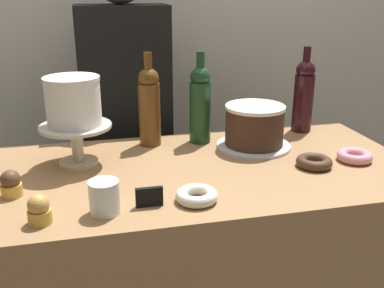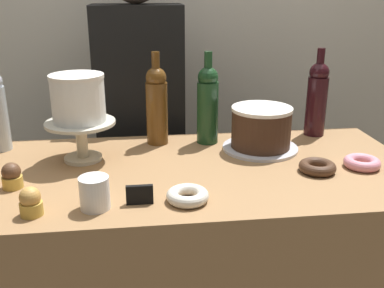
% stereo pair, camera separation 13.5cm
% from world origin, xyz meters
% --- Properties ---
extents(back_wall, '(6.00, 0.05, 2.60)m').
position_xyz_m(back_wall, '(0.00, 0.91, 1.30)').
color(back_wall, beige).
rests_on(back_wall, ground_plane).
extents(cake_stand_pedestal, '(0.22, 0.22, 0.13)m').
position_xyz_m(cake_stand_pedestal, '(-0.34, 0.12, 1.02)').
color(cake_stand_pedestal, beige).
rests_on(cake_stand_pedestal, display_counter).
extents(white_layer_cake, '(0.17, 0.17, 0.15)m').
position_xyz_m(white_layer_cake, '(-0.34, 0.12, 1.14)').
color(white_layer_cake, white).
rests_on(white_layer_cake, cake_stand_pedestal).
extents(silver_serving_platter, '(0.26, 0.26, 0.01)m').
position_xyz_m(silver_serving_platter, '(0.26, 0.14, 0.94)').
color(silver_serving_platter, silver).
rests_on(silver_serving_platter, display_counter).
extents(chocolate_round_cake, '(0.21, 0.21, 0.14)m').
position_xyz_m(chocolate_round_cake, '(0.26, 0.14, 1.01)').
color(chocolate_round_cake, '#3D2619').
rests_on(chocolate_round_cake, silver_serving_platter).
extents(wine_bottle_dark_red, '(0.08, 0.08, 0.33)m').
position_xyz_m(wine_bottle_dark_red, '(0.50, 0.28, 1.08)').
color(wine_bottle_dark_red, black).
rests_on(wine_bottle_dark_red, display_counter).
extents(wine_bottle_green, '(0.08, 0.08, 0.33)m').
position_xyz_m(wine_bottle_green, '(0.09, 0.24, 1.08)').
color(wine_bottle_green, '#193D1E').
rests_on(wine_bottle_green, display_counter).
extents(wine_bottle_amber, '(0.08, 0.08, 0.33)m').
position_xyz_m(wine_bottle_amber, '(-0.09, 0.25, 1.08)').
color(wine_bottle_amber, '#5B3814').
rests_on(wine_bottle_amber, display_counter).
extents(cupcake_caramel, '(0.06, 0.06, 0.07)m').
position_xyz_m(cupcake_caramel, '(-0.43, -0.25, 0.97)').
color(cupcake_caramel, gold).
rests_on(cupcake_caramel, display_counter).
extents(cupcake_chocolate, '(0.06, 0.06, 0.07)m').
position_xyz_m(cupcake_chocolate, '(-0.51, -0.08, 0.97)').
color(cupcake_chocolate, gold).
rests_on(cupcake_chocolate, display_counter).
extents(donut_chocolate, '(0.11, 0.11, 0.03)m').
position_xyz_m(donut_chocolate, '(0.37, -0.07, 0.95)').
color(donut_chocolate, '#472D1E').
rests_on(donut_chocolate, display_counter).
extents(donut_sugar, '(0.11, 0.11, 0.03)m').
position_xyz_m(donut_sugar, '(-0.04, -0.22, 0.95)').
color(donut_sugar, silver).
rests_on(donut_sugar, display_counter).
extents(donut_pink, '(0.11, 0.11, 0.03)m').
position_xyz_m(donut_pink, '(0.53, -0.06, 0.95)').
color(donut_pink, pink).
rests_on(donut_pink, display_counter).
extents(price_sign_chalkboard, '(0.07, 0.01, 0.05)m').
position_xyz_m(price_sign_chalkboard, '(-0.16, -0.22, 0.96)').
color(price_sign_chalkboard, black).
rests_on(price_sign_chalkboard, display_counter).
extents(coffee_cup_ceramic, '(0.08, 0.08, 0.08)m').
position_xyz_m(coffee_cup_ceramic, '(-0.28, -0.23, 0.97)').
color(coffee_cup_ceramic, white).
rests_on(coffee_cup_ceramic, display_counter).
extents(barista_figure, '(0.36, 0.22, 1.60)m').
position_xyz_m(barista_figure, '(-0.15, 0.57, 0.84)').
color(barista_figure, black).
rests_on(barista_figure, ground_plane).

